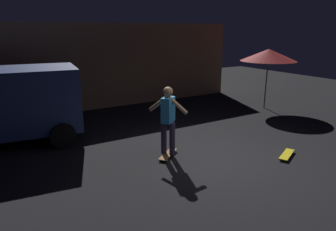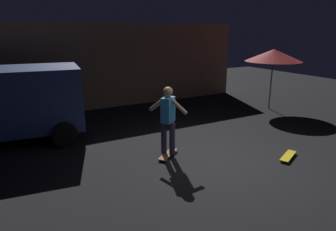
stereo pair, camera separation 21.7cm
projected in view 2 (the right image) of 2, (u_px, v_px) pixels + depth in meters
ground_plane at (225, 163)px, 7.08m from camera, size 28.00×28.00×0.00m
low_building at (81, 63)px, 12.98m from camera, size 12.98×3.73×3.26m
patio_umbrella at (274, 55)px, 11.36m from camera, size 2.10×2.10×2.30m
skateboard_ridden at (168, 154)px, 7.44m from camera, size 0.74×0.63×0.07m
skateboard_spare at (288, 156)px, 7.34m from camera, size 0.79×0.51×0.07m
skater at (168, 116)px, 7.17m from camera, size 0.66×0.84×1.67m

